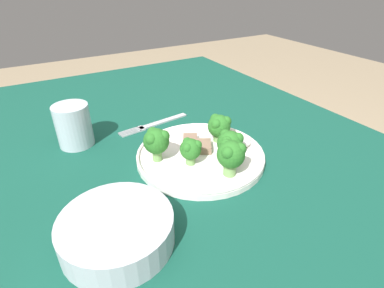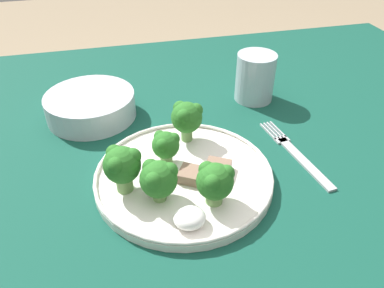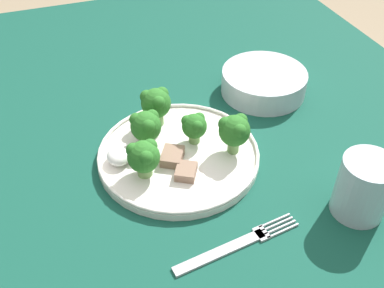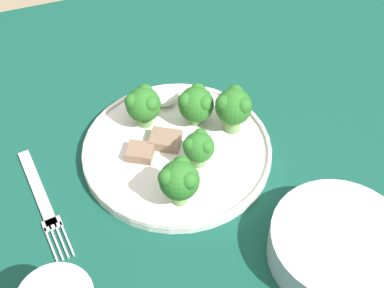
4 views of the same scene
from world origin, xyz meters
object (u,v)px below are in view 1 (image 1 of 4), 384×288
at_px(dinner_plate, 200,155).
at_px(fork, 155,124).
at_px(drinking_glass, 74,127).
at_px(cream_bowl, 117,231).

distance_m(dinner_plate, fork, 0.19).
distance_m(dinner_plate, drinking_glass, 0.29).
height_order(dinner_plate, fork, dinner_plate).
xyz_separation_m(dinner_plate, fork, (0.19, 0.02, -0.01)).
distance_m(dinner_plate, cream_bowl, 0.25).
relative_size(cream_bowl, drinking_glass, 1.74).
bearing_deg(cream_bowl, fork, -32.01).
bearing_deg(drinking_glass, fork, -90.10).
height_order(dinner_plate, cream_bowl, cream_bowl).
bearing_deg(cream_bowl, dinner_plate, -59.69).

